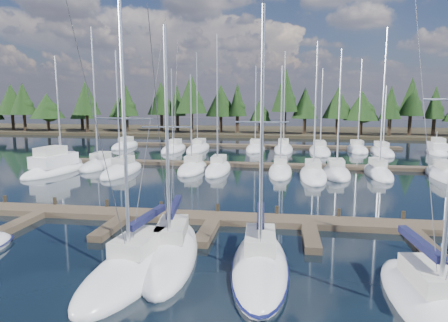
% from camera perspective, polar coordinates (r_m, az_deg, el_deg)
% --- Properties ---
extents(ground, '(260.00, 260.00, 0.00)m').
position_cam_1_polar(ground, '(38.09, 1.83, -3.23)').
color(ground, black).
rests_on(ground, ground).
extents(far_shore, '(220.00, 30.00, 0.60)m').
position_cam_1_polar(far_shore, '(97.40, 6.01, 4.25)').
color(far_shore, '#312A1B').
rests_on(far_shore, ground).
extents(main_dock, '(44.00, 6.13, 0.90)m').
position_cam_1_polar(main_dock, '(25.92, -1.50, -8.56)').
color(main_dock, brown).
rests_on(main_dock, ground).
extents(back_docks, '(50.00, 21.80, 0.40)m').
position_cam_1_polar(back_docks, '(57.28, 4.14, 1.01)').
color(back_docks, brown).
rests_on(back_docks, ground).
extents(front_sailboat_2, '(3.94, 9.18, 12.97)m').
position_cam_1_polar(front_sailboat_2, '(19.47, -12.62, -14.58)').
color(front_sailboat_2, silver).
rests_on(front_sailboat_2, ground).
extents(front_sailboat_3, '(3.92, 9.65, 12.09)m').
position_cam_1_polar(front_sailboat_3, '(20.89, -7.57, -12.79)').
color(front_sailboat_3, silver).
rests_on(front_sailboat_3, ground).
extents(front_sailboat_4, '(3.15, 9.45, 12.66)m').
position_cam_1_polar(front_sailboat_4, '(19.39, 5.16, -14.49)').
color(front_sailboat_4, silver).
rests_on(front_sailboat_4, ground).
extents(front_sailboat_5, '(3.38, 8.80, 14.41)m').
position_cam_1_polar(front_sailboat_5, '(17.65, 27.63, -17.90)').
color(front_sailboat_5, silver).
rests_on(front_sailboat_5, ground).
extents(back_sailboat_rows, '(45.35, 32.59, 16.70)m').
position_cam_1_polar(back_sailboat_rows, '(53.05, 4.00, 0.46)').
color(back_sailboat_rows, silver).
rests_on(back_sailboat_rows, ground).
extents(motor_yacht_left, '(4.51, 9.86, 4.75)m').
position_cam_1_polar(motor_yacht_left, '(47.38, -23.04, -0.92)').
color(motor_yacht_left, silver).
rests_on(motor_yacht_left, ground).
extents(motor_yacht_right, '(3.50, 8.03, 3.88)m').
position_cam_1_polar(motor_yacht_right, '(66.97, 28.13, 1.32)').
color(motor_yacht_right, silver).
rests_on(motor_yacht_right, ground).
extents(tree_line, '(187.92, 12.09, 14.00)m').
position_cam_1_polar(tree_line, '(87.27, 5.57, 8.27)').
color(tree_line, black).
rests_on(tree_line, far_shore).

